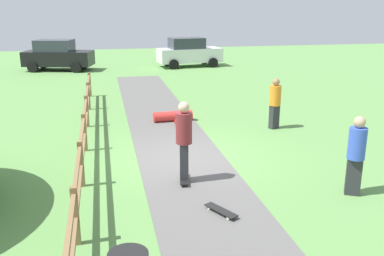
{
  "coord_description": "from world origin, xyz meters",
  "views": [
    {
      "loc": [
        -1.99,
        -10.91,
        4.13
      ],
      "look_at": [
        0.21,
        -0.41,
        1.0
      ],
      "focal_mm": 40.22,
      "sensor_mm": 36.0,
      "label": 1
    }
  ],
  "objects_px": {
    "bystander_blue": "(356,152)",
    "bystander_orange": "(275,101)",
    "skateboard_loose": "(221,210)",
    "skater_fallen": "(173,117)",
    "parked_car_black": "(57,55)",
    "parked_car_white": "(189,52)",
    "skater_riding": "(184,137)"
  },
  "relations": [
    {
      "from": "bystander_blue",
      "to": "bystander_orange",
      "type": "height_order",
      "value": "bystander_blue"
    },
    {
      "from": "skateboard_loose",
      "to": "bystander_orange",
      "type": "distance_m",
      "value": 6.69
    },
    {
      "from": "skater_fallen",
      "to": "bystander_blue",
      "type": "height_order",
      "value": "bystander_blue"
    },
    {
      "from": "bystander_orange",
      "to": "parked_car_black",
      "type": "distance_m",
      "value": 17.29
    },
    {
      "from": "skater_fallen",
      "to": "parked_car_white",
      "type": "height_order",
      "value": "parked_car_white"
    },
    {
      "from": "bystander_orange",
      "to": "skater_riding",
      "type": "bearing_deg",
      "value": -134.88
    },
    {
      "from": "parked_car_white",
      "to": "skateboard_loose",
      "type": "bearing_deg",
      "value": -99.64
    },
    {
      "from": "bystander_orange",
      "to": "bystander_blue",
      "type": "bearing_deg",
      "value": -93.33
    },
    {
      "from": "bystander_blue",
      "to": "skater_fallen",
      "type": "bearing_deg",
      "value": 113.14
    },
    {
      "from": "skater_riding",
      "to": "bystander_orange",
      "type": "relative_size",
      "value": 1.13
    },
    {
      "from": "bystander_blue",
      "to": "parked_car_black",
      "type": "relative_size",
      "value": 0.4
    },
    {
      "from": "skater_fallen",
      "to": "parked_car_black",
      "type": "bearing_deg",
      "value": 110.59
    },
    {
      "from": "skater_riding",
      "to": "skateboard_loose",
      "type": "bearing_deg",
      "value": -76.81
    },
    {
      "from": "parked_car_black",
      "to": "parked_car_white",
      "type": "bearing_deg",
      "value": -0.13
    },
    {
      "from": "skater_riding",
      "to": "bystander_orange",
      "type": "distance_m",
      "value": 5.48
    },
    {
      "from": "skater_riding",
      "to": "parked_car_black",
      "type": "height_order",
      "value": "skater_riding"
    },
    {
      "from": "skater_fallen",
      "to": "parked_car_black",
      "type": "distance_m",
      "value": 14.58
    },
    {
      "from": "skater_fallen",
      "to": "skateboard_loose",
      "type": "height_order",
      "value": "skater_fallen"
    },
    {
      "from": "skater_riding",
      "to": "parked_car_black",
      "type": "bearing_deg",
      "value": 103.28
    },
    {
      "from": "parked_car_black",
      "to": "skater_fallen",
      "type": "bearing_deg",
      "value": -69.41
    },
    {
      "from": "skater_fallen",
      "to": "skater_riding",
      "type": "bearing_deg",
      "value": -96.7
    },
    {
      "from": "skater_fallen",
      "to": "skateboard_loose",
      "type": "distance_m",
      "value": 7.17
    },
    {
      "from": "skateboard_loose",
      "to": "parked_car_black",
      "type": "relative_size",
      "value": 0.18
    },
    {
      "from": "bystander_blue",
      "to": "parked_car_white",
      "type": "xyz_separation_m",
      "value": [
        0.39,
        20.45,
        -0.04
      ]
    },
    {
      "from": "bystander_blue",
      "to": "parked_car_white",
      "type": "height_order",
      "value": "parked_car_white"
    },
    {
      "from": "parked_car_white",
      "to": "parked_car_black",
      "type": "xyz_separation_m",
      "value": [
        -8.44,
        0.02,
        0.0
      ]
    },
    {
      "from": "bystander_orange",
      "to": "parked_car_black",
      "type": "height_order",
      "value": "parked_car_black"
    },
    {
      "from": "skater_fallen",
      "to": "bystander_orange",
      "type": "height_order",
      "value": "bystander_orange"
    },
    {
      "from": "skater_riding",
      "to": "skater_fallen",
      "type": "bearing_deg",
      "value": 83.3
    },
    {
      "from": "skater_riding",
      "to": "skater_fallen",
      "type": "height_order",
      "value": "skater_riding"
    },
    {
      "from": "skater_fallen",
      "to": "skateboard_loose",
      "type": "relative_size",
      "value": 1.79
    },
    {
      "from": "skateboard_loose",
      "to": "bystander_blue",
      "type": "xyz_separation_m",
      "value": [
        3.14,
        0.33,
        0.91
      ]
    }
  ]
}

